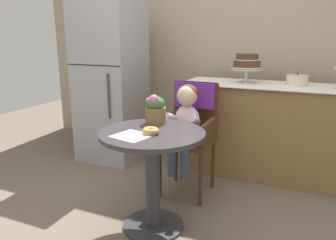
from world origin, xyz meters
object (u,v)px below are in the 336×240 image
at_px(cafe_table, 153,161).
at_px(tiered_cake_stand, 247,64).
at_px(seated_child, 186,119).
at_px(flower_vase, 155,109).
at_px(wicker_chair, 192,120).
at_px(refrigerator, 111,83).
at_px(donut_front, 151,131).
at_px(round_layer_cake, 297,80).

bearing_deg(cafe_table, tiered_cake_stand, 74.33).
distance_m(seated_child, tiered_cake_stand, 0.92).
height_order(seated_child, flower_vase, seated_child).
distance_m(wicker_chair, seated_child, 0.16).
height_order(tiered_cake_stand, refrigerator, refrigerator).
distance_m(donut_front, flower_vase, 0.29).
bearing_deg(flower_vase, seated_child, 73.53).
relative_size(cafe_table, donut_front, 6.38).
bearing_deg(refrigerator, tiered_cake_stand, 8.05).
bearing_deg(flower_vase, cafe_table, -70.14).
bearing_deg(wicker_chair, round_layer_cake, 36.72).
bearing_deg(wicker_chair, donut_front, -92.73).
bearing_deg(refrigerator, wicker_chair, -19.92).
height_order(seated_child, donut_front, seated_child).
bearing_deg(wicker_chair, flower_vase, -103.31).
xyz_separation_m(cafe_table, wicker_chair, (0.03, 0.71, 0.13)).
relative_size(flower_vase, tiered_cake_stand, 0.73).
height_order(seated_child, refrigerator, refrigerator).
bearing_deg(cafe_table, donut_front, -73.44).
xyz_separation_m(cafe_table, tiered_cake_stand, (0.36, 1.30, 0.58)).
xyz_separation_m(flower_vase, round_layer_cake, (0.90, 1.14, 0.12)).
bearing_deg(refrigerator, donut_front, -47.31).
bearing_deg(tiered_cake_stand, refrigerator, -171.95).
height_order(wicker_chair, refrigerator, refrigerator).
height_order(donut_front, flower_vase, flower_vase).
distance_m(round_layer_cake, refrigerator, 1.89).
xyz_separation_m(donut_front, refrigerator, (-1.07, 1.16, 0.11)).
height_order(cafe_table, tiered_cake_stand, tiered_cake_stand).
relative_size(donut_front, tiered_cake_stand, 0.38).
bearing_deg(cafe_table, round_layer_cake, 58.41).
xyz_separation_m(wicker_chair, round_layer_cake, (0.79, 0.63, 0.31)).
bearing_deg(wicker_chair, refrigerator, 158.33).
xyz_separation_m(wicker_chair, flower_vase, (-0.10, -0.51, 0.19)).
distance_m(wicker_chair, refrigerator, 1.17).
height_order(flower_vase, round_layer_cake, round_layer_cake).
height_order(donut_front, refrigerator, refrigerator).
xyz_separation_m(seated_child, donut_front, (-0.01, -0.61, 0.07)).
distance_m(cafe_table, round_layer_cake, 1.63).
bearing_deg(flower_vase, round_layer_cake, 51.71).
height_order(cafe_table, flower_vase, flower_vase).
height_order(cafe_table, seated_child, seated_child).
bearing_deg(round_layer_cake, cafe_table, -121.59).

